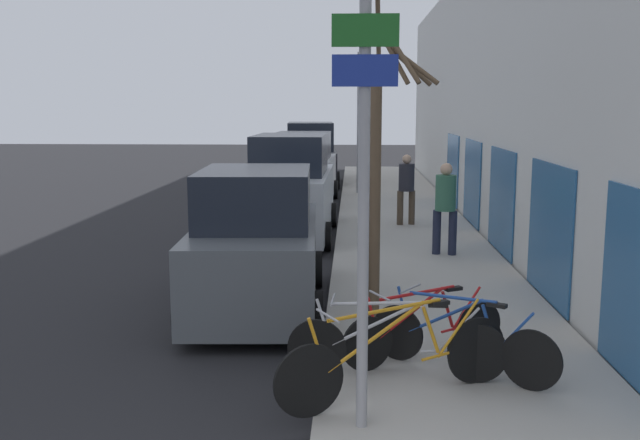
% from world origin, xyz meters
% --- Properties ---
extents(ground_plane, '(80.00, 80.00, 0.00)m').
position_xyz_m(ground_plane, '(0.00, 11.20, 0.00)').
color(ground_plane, black).
extents(sidewalk_curb, '(3.20, 32.00, 0.15)m').
position_xyz_m(sidewalk_curb, '(2.60, 14.00, 0.07)').
color(sidewalk_curb, '#ADA89E').
rests_on(sidewalk_curb, ground).
extents(building_facade, '(0.23, 32.00, 6.50)m').
position_xyz_m(building_facade, '(4.35, 13.94, 3.22)').
color(building_facade, silver).
rests_on(building_facade, ground).
extents(signpost, '(0.55, 0.12, 3.71)m').
position_xyz_m(signpost, '(1.44, 2.70, 2.20)').
color(signpost, '#939399').
rests_on(signpost, sidewalk_curb).
extents(bicycle_0, '(2.30, 1.26, 0.96)m').
position_xyz_m(bicycle_0, '(1.80, 3.32, 0.56)').
color(bicycle_0, black).
rests_on(bicycle_0, sidewalk_curb).
extents(bicycle_1, '(2.28, 0.44, 0.86)m').
position_xyz_m(bicycle_1, '(1.82, 3.81, 0.52)').
color(bicycle_1, black).
rests_on(bicycle_1, sidewalk_curb).
extents(bicycle_2, '(1.83, 1.18, 0.87)m').
position_xyz_m(bicycle_2, '(2.51, 4.00, 0.52)').
color(bicycle_2, black).
rests_on(bicycle_2, sidewalk_curb).
extents(bicycle_3, '(1.85, 0.98, 0.83)m').
position_xyz_m(bicycle_3, '(2.17, 4.38, 0.51)').
color(bicycle_3, black).
rests_on(bicycle_3, sidewalk_curb).
extents(parked_car_0, '(2.08, 4.22, 2.08)m').
position_xyz_m(parked_car_0, '(-0.04, 6.84, 0.95)').
color(parked_car_0, '#51565B').
rests_on(parked_car_0, ground).
extents(parked_car_1, '(1.97, 4.69, 2.34)m').
position_xyz_m(parked_car_1, '(-0.03, 12.60, 1.06)').
color(parked_car_1, '#B2B7BC').
rests_on(parked_car_1, ground).
extents(parked_car_2, '(2.05, 4.75, 2.19)m').
position_xyz_m(parked_car_2, '(-0.14, 18.01, 1.00)').
color(parked_car_2, silver).
rests_on(parked_car_2, ground).
extents(parked_car_3, '(2.26, 4.87, 2.35)m').
position_xyz_m(parked_car_3, '(-0.23, 23.42, 1.05)').
color(parked_car_3, black).
rests_on(parked_car_3, ground).
extents(pedestrian_near, '(0.45, 0.39, 1.76)m').
position_xyz_m(pedestrian_near, '(3.12, 10.21, 1.16)').
color(pedestrian_near, '#1E2338').
rests_on(pedestrian_near, sidewalk_curb).
extents(pedestrian_far, '(0.43, 0.37, 1.68)m').
position_xyz_m(pedestrian_far, '(2.63, 13.65, 1.12)').
color(pedestrian_far, '#4C3D2D').
rests_on(pedestrian_far, sidewalk_curb).
extents(street_tree, '(0.85, 1.27, 4.31)m').
position_xyz_m(street_tree, '(1.69, 5.93, 2.12)').
color(street_tree, brown).
rests_on(street_tree, sidewalk_curb).
extents(traffic_light, '(0.20, 0.30, 4.50)m').
position_xyz_m(traffic_light, '(1.53, 19.85, 3.03)').
color(traffic_light, '#939399').
rests_on(traffic_light, sidewalk_curb).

